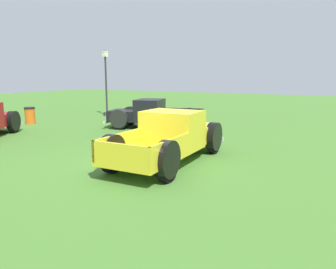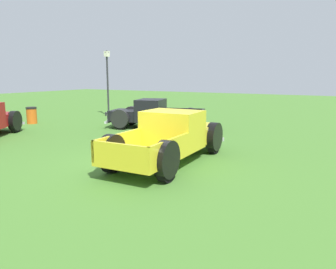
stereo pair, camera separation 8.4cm
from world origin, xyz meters
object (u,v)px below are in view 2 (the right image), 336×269
at_px(pickup_truck_foreground, 174,136).
at_px(trash_can, 32,115).
at_px(lamp_post_near, 108,82).
at_px(pickup_truck_behind_right, 150,114).

relative_size(pickup_truck_foreground, trash_can, 5.62).
height_order(pickup_truck_foreground, trash_can, pickup_truck_foreground).
relative_size(lamp_post_near, trash_can, 4.60).
height_order(pickup_truck_foreground, pickup_truck_behind_right, pickup_truck_foreground).
distance_m(pickup_truck_foreground, lamp_post_near, 12.47).
distance_m(pickup_truck_behind_right, lamp_post_near, 6.27).
height_order(pickup_truck_behind_right, trash_can, pickup_truck_behind_right).
bearing_deg(lamp_post_near, pickup_truck_behind_right, -119.76).
relative_size(pickup_truck_foreground, lamp_post_near, 1.22).
bearing_deg(pickup_truck_behind_right, pickup_truck_foreground, -140.52).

